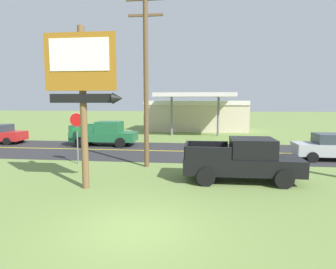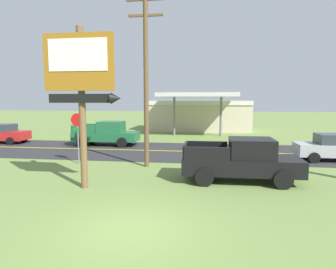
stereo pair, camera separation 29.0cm
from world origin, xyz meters
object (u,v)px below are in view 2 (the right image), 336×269
(gas_station, at_px, (199,114))
(pickup_black_parked_on_lawn, at_px, (242,160))
(stop_sign, at_px, (78,129))
(car_silver_mid_lane, at_px, (333,147))
(utility_pole, at_px, (146,75))
(pickup_green_on_road, at_px, (107,134))
(motel_sign, at_px, (81,79))
(car_red_near_lane, at_px, (3,133))

(gas_station, bearing_deg, pickup_black_parked_on_lawn, -83.20)
(stop_sign, height_order, car_silver_mid_lane, stop_sign)
(utility_pole, distance_m, pickup_green_on_road, 9.44)
(utility_pole, xyz_separation_m, car_silver_mid_lane, (10.83, 3.04, -4.18))
(motel_sign, relative_size, gas_station, 0.55)
(motel_sign, bearing_deg, pickup_black_parked_on_lawn, 17.09)
(gas_station, bearing_deg, pickup_green_on_road, -117.69)
(motel_sign, height_order, car_silver_mid_lane, motel_sign)
(pickup_green_on_road, bearing_deg, utility_pole, -55.73)
(utility_pole, relative_size, pickup_green_on_road, 1.80)
(pickup_black_parked_on_lawn, relative_size, car_red_near_lane, 1.24)
(pickup_black_parked_on_lawn, relative_size, pickup_green_on_road, 1.00)
(pickup_black_parked_on_lawn, bearing_deg, car_red_near_lane, 153.66)
(stop_sign, bearing_deg, utility_pole, -2.76)
(motel_sign, bearing_deg, car_silver_mid_lane, 30.65)
(motel_sign, distance_m, pickup_black_parked_on_lawn, 7.75)
(pickup_green_on_road, height_order, car_red_near_lane, pickup_green_on_road)
(motel_sign, distance_m, gas_station, 25.17)
(gas_station, height_order, pickup_green_on_road, gas_station)
(stop_sign, distance_m, gas_station, 21.11)
(pickup_green_on_road, bearing_deg, motel_sign, -74.80)
(motel_sign, height_order, car_red_near_lane, motel_sign)
(motel_sign, distance_m, pickup_green_on_road, 12.35)
(stop_sign, distance_m, car_silver_mid_lane, 15.22)
(utility_pole, bearing_deg, pickup_green_on_road, 124.27)
(utility_pole, distance_m, car_red_near_lane, 16.29)
(stop_sign, height_order, pickup_black_parked_on_lawn, stop_sign)
(pickup_green_on_road, bearing_deg, car_silver_mid_lane, -14.35)
(pickup_black_parked_on_lawn, distance_m, car_silver_mid_lane, 8.03)
(utility_pole, height_order, car_red_near_lane, utility_pole)
(gas_station, relative_size, car_silver_mid_lane, 2.86)
(stop_sign, relative_size, pickup_green_on_road, 0.57)
(stop_sign, height_order, car_red_near_lane, stop_sign)
(car_silver_mid_lane, bearing_deg, stop_sign, -169.19)
(motel_sign, distance_m, car_silver_mid_lane, 15.02)
(motel_sign, relative_size, pickup_black_parked_on_lawn, 1.26)
(motel_sign, height_order, utility_pole, utility_pole)
(gas_station, relative_size, pickup_green_on_road, 2.31)
(car_silver_mid_lane, bearing_deg, gas_station, 116.53)
(stop_sign, xyz_separation_m, utility_pole, (4.07, -0.20, 2.99))
(car_silver_mid_lane, bearing_deg, motel_sign, -149.35)
(car_silver_mid_lane, bearing_deg, pickup_green_on_road, 165.65)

